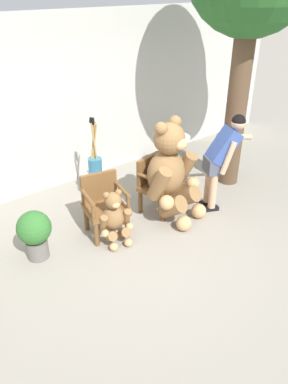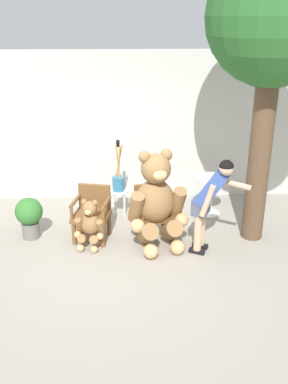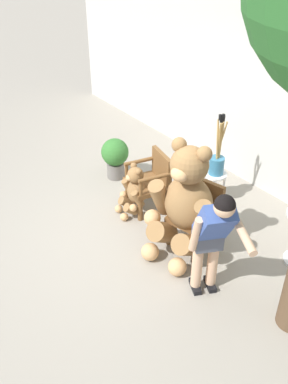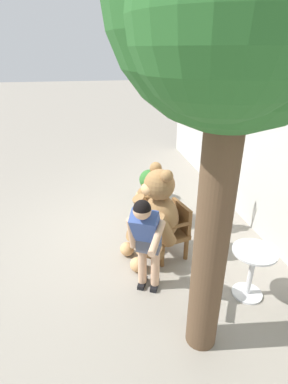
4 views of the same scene
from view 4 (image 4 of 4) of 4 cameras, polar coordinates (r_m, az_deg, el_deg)
The scene contains 12 objects.
ground_plane at distance 5.28m, azimuth -3.13°, elevation -9.12°, with size 60.00×60.00×0.00m, color gray.
back_wall at distance 5.45m, azimuth 22.51°, elevation 6.49°, with size 10.00×0.16×2.80m, color beige.
wooden_chair_left at distance 5.56m, azimuth 2.57°, elevation -1.70°, with size 0.66×0.63×0.86m.
wooden_chair_right at distance 4.74m, azimuth 5.21°, elevation -6.98°, with size 0.67×0.64×0.86m.
teddy_bear_large at distance 4.51m, azimuth 2.27°, elevation -4.48°, with size 0.95×0.96×1.53m.
teddy_bear_small at distance 5.56m, azimuth -0.33°, elevation -2.59°, with size 0.48×0.48×0.78m.
person_visitor at distance 3.75m, azimuth 0.50°, elevation -8.53°, with size 0.87×0.50×1.51m.
white_stool at distance 5.51m, azimuth 12.46°, elevation -3.81°, with size 0.34×0.34×0.46m.
brush_bucket at distance 5.36m, azimuth 12.80°, elevation -0.73°, with size 0.22×0.22×0.93m.
round_side_table at distance 4.23m, azimuth 19.85°, elevation -13.43°, with size 0.56×0.56×0.72m.
patio_tree at distance 2.38m, azimuth 17.36°, elevation 30.47°, with size 1.99×1.90×4.30m.
potted_plant at distance 6.49m, azimuth 1.03°, elevation 1.85°, with size 0.44×0.44×0.68m.
Camera 4 is at (4.32, -0.52, 3.00)m, focal length 28.00 mm.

